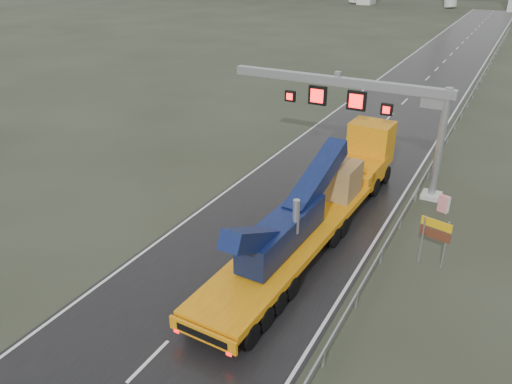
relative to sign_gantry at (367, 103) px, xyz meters
The scene contains 7 objects.
ground 18.96m from the sign_gantry, 96.67° to the right, with size 400.00×400.00×0.00m, color #272C1E.
road 22.81m from the sign_gantry, 95.46° to the left, with size 11.00×200.00×0.02m, color black.
guardrail 13.57m from the sign_gantry, 71.60° to the left, with size 0.20×140.00×1.40m, color gray, non-canonical shape.
sign_gantry is the anchor object (origin of this frame).
heavy_haul_truck 7.38m from the sign_gantry, 90.35° to the right, with size 3.76×21.01×4.91m.
exit_sign_pair 10.81m from the sign_gantry, 52.01° to the right, with size 1.53×0.42×2.67m.
striped_barrier 7.89m from the sign_gantry, 15.83° to the right, with size 0.62×0.33×1.05m, color red.
Camera 1 is at (10.63, -12.85, 14.48)m, focal length 35.00 mm.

